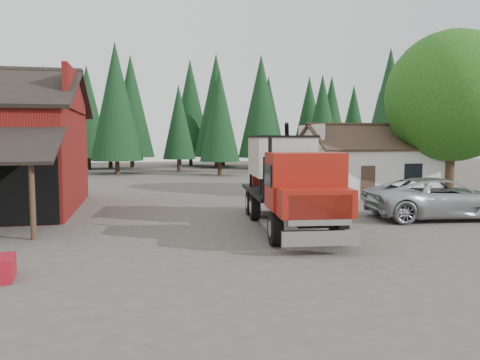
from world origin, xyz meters
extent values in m
plane|color=#484039|center=(0.00, 0.00, 0.00)|extent=(120.00, 120.00, 0.00)
cube|color=maroon|center=(-5.00, 10.00, 6.00)|extent=(0.25, 7.00, 2.00)
cylinder|color=#382619|center=(-5.60, 2.10, 1.40)|extent=(0.20, 0.20, 2.80)
cube|color=silver|center=(13.00, 13.00, 1.50)|extent=(8.00, 6.00, 3.00)
cube|color=#38281E|center=(13.00, 11.50, 3.75)|extent=(8.60, 3.42, 1.80)
cube|color=#38281E|center=(13.00, 14.50, 3.75)|extent=(8.60, 3.42, 1.80)
cube|color=silver|center=(9.00, 13.00, 3.75)|extent=(0.20, 4.20, 1.50)
cube|color=silver|center=(17.00, 13.00, 3.75)|extent=(0.20, 4.20, 1.50)
cube|color=#38281E|center=(11.50, 9.98, 1.00)|extent=(0.90, 0.06, 2.00)
cube|color=black|center=(14.50, 9.98, 1.60)|extent=(1.20, 0.06, 1.00)
cylinder|color=#382619|center=(17.00, 10.00, 1.60)|extent=(0.60, 0.60, 3.20)
sphere|color=#1D4F12|center=(17.00, 10.00, 6.20)|extent=(8.00, 8.00, 8.00)
sphere|color=#1D4F12|center=(15.80, 10.80, 5.00)|extent=(4.40, 4.40, 4.40)
sphere|color=#1D4F12|center=(18.00, 9.20, 5.30)|extent=(4.80, 4.80, 4.80)
cylinder|color=#382619|center=(6.00, 30.00, 0.80)|extent=(0.44, 0.44, 1.60)
cone|color=black|center=(6.00, 30.00, 5.90)|extent=(3.96, 3.96, 9.00)
cylinder|color=#382619|center=(22.00, 26.00, 0.80)|extent=(0.44, 0.44, 1.60)
cone|color=black|center=(22.00, 26.00, 6.90)|extent=(4.84, 4.84, 11.00)
cylinder|color=#382619|center=(-4.00, 34.00, 0.80)|extent=(0.44, 0.44, 1.60)
cone|color=black|center=(-4.00, 34.00, 7.40)|extent=(5.28, 5.28, 12.00)
cylinder|color=black|center=(2.56, -0.63, 0.58)|extent=(0.49, 1.19, 1.15)
cylinder|color=black|center=(4.75, -0.87, 0.58)|extent=(0.49, 1.19, 1.15)
cylinder|color=black|center=(3.11, 4.38, 0.58)|extent=(0.49, 1.19, 1.15)
cylinder|color=black|center=(5.30, 4.14, 0.58)|extent=(0.49, 1.19, 1.15)
cylinder|color=black|center=(3.27, 5.84, 0.58)|extent=(0.49, 1.19, 1.15)
cylinder|color=black|center=(5.46, 5.60, 0.58)|extent=(0.49, 1.19, 1.15)
cube|color=black|center=(4.02, 2.59, 1.00)|extent=(2.12, 9.09, 0.42)
cube|color=silver|center=(3.48, -2.36, 0.58)|extent=(2.42, 0.45, 0.47)
cube|color=silver|center=(3.49, -2.26, 1.42)|extent=(1.99, 0.32, 0.94)
cube|color=maroon|center=(3.56, -1.63, 1.57)|extent=(2.49, 1.61, 0.89)
cube|color=maroon|center=(3.71, -0.28, 2.15)|extent=(2.70, 2.05, 1.94)
cube|color=black|center=(3.62, -1.11, 2.46)|extent=(2.20, 0.32, 0.94)
cylinder|color=black|center=(2.77, 0.77, 2.73)|extent=(0.16, 0.16, 1.89)
cube|color=black|center=(3.82, 0.76, 2.10)|extent=(2.57, 0.40, 1.68)
cube|color=black|center=(4.18, 4.05, 1.28)|extent=(3.32, 6.34, 0.17)
cube|color=beige|center=(4.18, 4.05, 2.83)|extent=(2.77, 3.70, 1.68)
cone|color=beige|center=(4.18, 4.05, 1.78)|extent=(2.54, 2.54, 0.73)
cube|color=black|center=(4.18, 4.05, 3.69)|extent=(2.89, 3.82, 0.08)
cylinder|color=black|center=(4.97, 5.44, 2.73)|extent=(1.02, 2.23, 3.20)
cube|color=maroon|center=(3.83, 6.62, 1.57)|extent=(0.72, 0.90, 0.47)
cylinder|color=silver|center=(4.98, 0.27, 0.89)|extent=(0.70, 1.11, 0.59)
imported|color=#B0B4B8|center=(11.41, 3.00, 0.92)|extent=(6.93, 3.76, 1.84)
camera|label=1|loc=(-1.91, -15.53, 3.58)|focal=35.00mm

